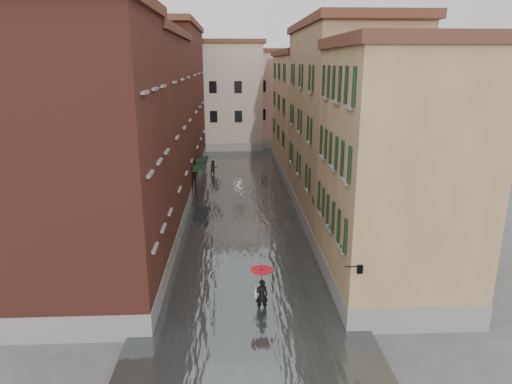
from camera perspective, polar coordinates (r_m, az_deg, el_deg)
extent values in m
plane|color=#57575A|center=(24.85, -1.22, -10.06)|extent=(120.00, 120.00, 0.00)
cube|color=#4C5354|center=(36.95, -1.78, -1.04)|extent=(10.00, 60.00, 0.20)
cube|color=brown|center=(21.77, -19.95, 3.33)|extent=(6.00, 8.00, 13.00)
cube|color=#59281C|center=(32.32, -14.35, 7.20)|extent=(6.00, 14.00, 12.50)
cube|color=brown|center=(46.94, -10.85, 10.92)|extent=(6.00, 16.00, 14.00)
cube|color=#94754C|center=(22.29, 17.15, 1.88)|extent=(6.00, 8.00, 11.50)
cube|color=#9F8060|center=(32.53, 10.80, 7.91)|extent=(6.00, 14.00, 13.00)
cube|color=#94754C|center=(47.22, 6.55, 9.60)|extent=(6.00, 16.00, 11.50)
cube|color=beige|center=(60.54, -5.18, 11.74)|extent=(12.00, 9.00, 13.00)
cube|color=#D0A092|center=(62.86, 3.29, 11.47)|extent=(10.00, 9.00, 12.00)
cube|color=black|center=(38.08, -7.07, 3.18)|extent=(1.09, 2.91, 0.31)
cylinder|color=black|center=(36.99, -7.94, 0.92)|extent=(0.06, 0.06, 2.80)
cylinder|color=black|center=(39.80, -7.58, 2.01)|extent=(0.06, 0.06, 2.80)
cube|color=black|center=(40.38, -6.83, 3.92)|extent=(1.09, 3.05, 0.31)
cylinder|color=black|center=(39.20, -7.65, 1.79)|extent=(0.06, 0.06, 2.80)
cylinder|color=black|center=(42.15, -7.32, 2.81)|extent=(0.06, 0.06, 2.80)
cylinder|color=black|center=(18.68, 11.94, -9.11)|extent=(0.60, 0.05, 0.05)
cube|color=black|center=(18.79, 12.82, -9.33)|extent=(0.22, 0.22, 0.35)
cube|color=beige|center=(18.79, 12.82, -9.33)|extent=(0.14, 0.14, 0.24)
cube|color=brown|center=(19.98, 11.10, -7.19)|extent=(0.22, 0.85, 0.18)
imported|color=#265926|center=(19.82, 11.16, -6.07)|extent=(0.59, 0.51, 0.66)
cube|color=brown|center=(22.11, 9.67, -4.80)|extent=(0.22, 0.85, 0.18)
imported|color=#265926|center=(21.97, 9.72, -3.78)|extent=(0.59, 0.51, 0.66)
cube|color=brown|center=(24.63, 8.34, -2.55)|extent=(0.22, 0.85, 0.18)
imported|color=#265926|center=(24.50, 8.37, -1.62)|extent=(0.59, 0.51, 0.66)
cube|color=brown|center=(26.66, 7.46, -1.08)|extent=(0.22, 0.85, 0.18)
imported|color=#265926|center=(26.54, 7.50, -0.21)|extent=(0.59, 0.51, 0.66)
imported|color=black|center=(21.01, 0.72, -12.83)|extent=(0.61, 0.44, 1.57)
cube|color=beige|center=(20.96, -0.07, -12.39)|extent=(0.08, 0.30, 0.38)
cylinder|color=black|center=(20.74, 0.72, -11.46)|extent=(0.02, 0.02, 1.00)
cone|color=red|center=(20.49, 0.73, -10.05)|extent=(1.05, 1.05, 0.28)
imported|color=black|center=(45.08, -5.33, 2.95)|extent=(0.94, 0.83, 1.61)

